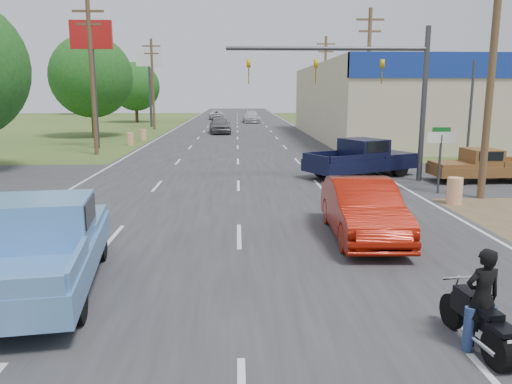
{
  "coord_description": "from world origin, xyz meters",
  "views": [
    {
      "loc": [
        -0.04,
        -5.81,
        4.05
      ],
      "look_at": [
        0.49,
        8.05,
        1.3
      ],
      "focal_mm": 35.0,
      "sensor_mm": 36.0,
      "label": 1
    }
  ],
  "objects_px": {
    "motorcycle": "(482,326)",
    "rider": "(482,303)",
    "blue_pickup": "(40,243)",
    "brown_pickup": "(480,165)",
    "distant_car_silver": "(251,117)",
    "navy_pickup": "(363,158)",
    "distant_car_grey": "(220,125)",
    "red_convertible": "(363,210)",
    "distant_car_white": "(216,115)"
  },
  "relations": [
    {
      "from": "motorcycle",
      "to": "rider",
      "type": "bearing_deg",
      "value": 90.0
    },
    {
      "from": "blue_pickup",
      "to": "motorcycle",
      "type": "bearing_deg",
      "value": -29.12
    },
    {
      "from": "brown_pickup",
      "to": "motorcycle",
      "type": "bearing_deg",
      "value": 152.03
    },
    {
      "from": "distant_car_silver",
      "to": "navy_pickup",
      "type": "bearing_deg",
      "value": -87.61
    },
    {
      "from": "distant_car_silver",
      "to": "blue_pickup",
      "type": "bearing_deg",
      "value": -98.58
    },
    {
      "from": "navy_pickup",
      "to": "distant_car_grey",
      "type": "xyz_separation_m",
      "value": [
        -7.95,
        27.15,
        -0.1
      ]
    },
    {
      "from": "red_convertible",
      "to": "brown_pickup",
      "type": "relative_size",
      "value": 1.05
    },
    {
      "from": "blue_pickup",
      "to": "distant_car_silver",
      "type": "distance_m",
      "value": 60.58
    },
    {
      "from": "distant_car_silver",
      "to": "red_convertible",
      "type": "bearing_deg",
      "value": -91.23
    },
    {
      "from": "rider",
      "to": "blue_pickup",
      "type": "height_order",
      "value": "blue_pickup"
    },
    {
      "from": "motorcycle",
      "to": "rider",
      "type": "height_order",
      "value": "rider"
    },
    {
      "from": "red_convertible",
      "to": "brown_pickup",
      "type": "bearing_deg",
      "value": 50.75
    },
    {
      "from": "rider",
      "to": "motorcycle",
      "type": "bearing_deg",
      "value": 90.0
    },
    {
      "from": "brown_pickup",
      "to": "distant_car_grey",
      "type": "bearing_deg",
      "value": 22.19
    },
    {
      "from": "rider",
      "to": "navy_pickup",
      "type": "distance_m",
      "value": 17.03
    },
    {
      "from": "motorcycle",
      "to": "distant_car_grey",
      "type": "height_order",
      "value": "distant_car_grey"
    },
    {
      "from": "red_convertible",
      "to": "rider",
      "type": "relative_size",
      "value": 3.1
    },
    {
      "from": "brown_pickup",
      "to": "distant_car_grey",
      "type": "distance_m",
      "value": 31.59
    },
    {
      "from": "motorcycle",
      "to": "blue_pickup",
      "type": "distance_m",
      "value": 8.53
    },
    {
      "from": "brown_pickup",
      "to": "distant_car_silver",
      "type": "relative_size",
      "value": 0.87
    },
    {
      "from": "distant_car_grey",
      "to": "distant_car_silver",
      "type": "xyz_separation_m",
      "value": [
        3.76,
        19.21,
        -0.06
      ]
    },
    {
      "from": "navy_pickup",
      "to": "distant_car_white",
      "type": "height_order",
      "value": "navy_pickup"
    },
    {
      "from": "navy_pickup",
      "to": "distant_car_grey",
      "type": "relative_size",
      "value": 1.21
    },
    {
      "from": "brown_pickup",
      "to": "distant_car_silver",
      "type": "distance_m",
      "value": 48.88
    },
    {
      "from": "blue_pickup",
      "to": "brown_pickup",
      "type": "height_order",
      "value": "blue_pickup"
    },
    {
      "from": "rider",
      "to": "distant_car_white",
      "type": "bearing_deg",
      "value": -91.98
    },
    {
      "from": "distant_car_white",
      "to": "distant_car_silver",
      "type": "bearing_deg",
      "value": 115.46
    },
    {
      "from": "motorcycle",
      "to": "distant_car_white",
      "type": "distance_m",
      "value": 72.81
    },
    {
      "from": "red_convertible",
      "to": "distant_car_grey",
      "type": "height_order",
      "value": "distant_car_grey"
    },
    {
      "from": "navy_pickup",
      "to": "distant_car_silver",
      "type": "bearing_deg",
      "value": 157.84
    },
    {
      "from": "brown_pickup",
      "to": "distant_car_grey",
      "type": "relative_size",
      "value": 0.95
    },
    {
      "from": "blue_pickup",
      "to": "distant_car_grey",
      "type": "relative_size",
      "value": 1.23
    },
    {
      "from": "navy_pickup",
      "to": "blue_pickup",
      "type": "bearing_deg",
      "value": -63.9
    },
    {
      "from": "distant_car_grey",
      "to": "red_convertible",
      "type": "bearing_deg",
      "value": -88.24
    },
    {
      "from": "motorcycle",
      "to": "distant_car_silver",
      "type": "xyz_separation_m",
      "value": [
        -1.84,
        63.26,
        0.34
      ]
    },
    {
      "from": "rider",
      "to": "distant_car_silver",
      "type": "relative_size",
      "value": 0.3
    },
    {
      "from": "navy_pickup",
      "to": "distant_car_grey",
      "type": "bearing_deg",
      "value": 169.0
    },
    {
      "from": "blue_pickup",
      "to": "distant_car_silver",
      "type": "relative_size",
      "value": 1.12
    },
    {
      "from": "navy_pickup",
      "to": "distant_car_white",
      "type": "xyz_separation_m",
      "value": [
        -9.46,
        55.56,
        -0.26
      ]
    },
    {
      "from": "brown_pickup",
      "to": "red_convertible",
      "type": "bearing_deg",
      "value": 136.86
    },
    {
      "from": "brown_pickup",
      "to": "distant_car_white",
      "type": "relative_size",
      "value": 0.96
    },
    {
      "from": "red_convertible",
      "to": "distant_car_silver",
      "type": "height_order",
      "value": "red_convertible"
    },
    {
      "from": "blue_pickup",
      "to": "distant_car_white",
      "type": "xyz_separation_m",
      "value": [
        0.85,
        69.46,
        -0.3
      ]
    },
    {
      "from": "motorcycle",
      "to": "blue_pickup",
      "type": "height_order",
      "value": "blue_pickup"
    },
    {
      "from": "motorcycle",
      "to": "navy_pickup",
      "type": "distance_m",
      "value": 17.07
    },
    {
      "from": "brown_pickup",
      "to": "distant_car_silver",
      "type": "height_order",
      "value": "distant_car_silver"
    },
    {
      "from": "motorcycle",
      "to": "distant_car_grey",
      "type": "xyz_separation_m",
      "value": [
        -5.6,
        44.05,
        0.4
      ]
    },
    {
      "from": "red_convertible",
      "to": "navy_pickup",
      "type": "xyz_separation_m",
      "value": [
        2.65,
        10.49,
        0.12
      ]
    },
    {
      "from": "blue_pickup",
      "to": "navy_pickup",
      "type": "bearing_deg",
      "value": 44.93
    },
    {
      "from": "rider",
      "to": "brown_pickup",
      "type": "bearing_deg",
      "value": -123.51
    }
  ]
}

